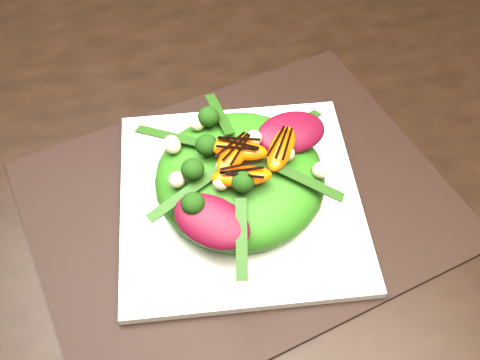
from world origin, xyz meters
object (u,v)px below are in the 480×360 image
object	(u,v)px
salad_bowl	(240,192)
orange_segment	(219,138)
plate_base	(240,199)
placemat	(240,202)
dining_table	(32,157)
lettuce_mound	(240,178)

from	to	relation	value
salad_bowl	orange_segment	xyz separation A→B (m)	(-0.01, 0.03, 0.06)
plate_base	orange_segment	xyz separation A→B (m)	(-0.01, 0.03, 0.08)
orange_segment	salad_bowl	bearing A→B (deg)	-66.77
placemat	orange_segment	size ratio (longest dim) A/B	7.61
dining_table	lettuce_mound	bearing A→B (deg)	-36.73
placemat	salad_bowl	xyz separation A→B (m)	(0.00, 0.00, 0.02)
dining_table	plate_base	distance (m)	0.28
placemat	plate_base	bearing A→B (deg)	0.00
dining_table	placemat	bearing A→B (deg)	-36.73
placemat	lettuce_mound	bearing A→B (deg)	0.00
salad_bowl	lettuce_mound	size ratio (longest dim) A/B	1.16
dining_table	salad_bowl	size ratio (longest dim) A/B	7.50
dining_table	lettuce_mound	world-z (taller)	dining_table
salad_bowl	lettuce_mound	world-z (taller)	lettuce_mound
dining_table	placemat	xyz separation A→B (m)	(0.22, -0.17, 0.02)
dining_table	placemat	world-z (taller)	dining_table
orange_segment	plate_base	bearing A→B (deg)	-66.77
placemat	lettuce_mound	xyz separation A→B (m)	(0.00, 0.00, 0.05)
plate_base	salad_bowl	bearing A→B (deg)	0.00
placemat	salad_bowl	distance (m)	0.02
plate_base	orange_segment	distance (m)	0.08
salad_bowl	orange_segment	distance (m)	0.07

